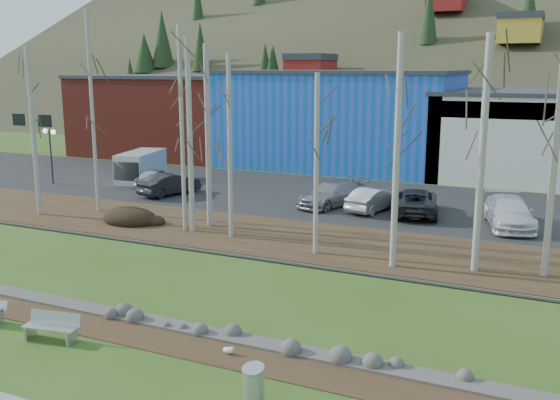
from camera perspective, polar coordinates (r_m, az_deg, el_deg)
The scene contains 32 objects.
ground at distance 20.04m, azimuth -17.10°, elevation -13.79°, with size 200.00×200.00×0.00m, color #355015.
dirt_strip at distance 21.48m, azimuth -13.31°, elevation -11.72°, with size 80.00×1.80×0.03m, color #382616.
near_bank_rocks at distance 22.21m, azimuth -11.70°, elevation -10.87°, with size 80.00×0.80×0.50m, color #47423D, non-canonical shape.
river at distance 25.37m, azimuth -6.18°, elevation -7.73°, with size 80.00×8.00×0.90m, color black, non-canonical shape.
far_bank_rocks at distance 28.78m, azimuth -1.98°, elevation -5.25°, with size 80.00×0.80×0.46m, color #47423D, non-canonical shape.
far_bank at distance 31.53m, azimuth 0.64°, elevation -3.56°, with size 80.00×7.00×0.15m, color #382616.
parking_lot at distance 41.06m, azimuth 6.64°, elevation 0.04°, with size 80.00×14.00×0.14m, color black.
building_brick at distance 63.82m, azimuth -10.19°, elevation 7.68°, with size 16.32×12.24×7.80m.
building_blue at distance 55.54m, azimuth 5.38°, elevation 7.45°, with size 20.40×12.24×8.30m.
hillside at distance 98.41m, azimuth 18.21°, elevation 16.69°, with size 160.00×72.00×35.00m, color #2E2B1C, non-canonical shape.
bench_intact at distance 21.53m, azimuth -20.11°, elevation -10.82°, with size 1.88×0.84×0.91m.
litter_bin at distance 16.75m, azimuth -2.43°, elevation -16.74°, with size 0.57×0.57×0.98m, color #B4B7B9.
seagull at distance 19.49m, azimuth -4.75°, elevation -13.51°, with size 0.40×0.19×0.29m.
dirt_mound at distance 35.40m, azimuth -13.58°, elevation -1.50°, with size 3.22×2.27×0.63m, color black.
birch_0 at distance 38.31m, azimuth -21.63°, elevation 5.80°, with size 0.27×0.27×9.58m.
birch_1 at distance 37.85m, azimuth -16.77°, elevation 7.62°, with size 0.20×0.20×11.64m.
birch_2 at distance 33.18m, azimuth -6.61°, elevation 5.73°, with size 0.29×0.29×9.60m.
birch_3 at distance 32.37m, azimuth -8.95°, elevation 6.34°, with size 0.21×0.21×10.53m.
birch_4 at distance 32.22m, azimuth -8.25°, elevation 5.74°, with size 0.28×0.28×9.87m.
birch_5 at distance 30.87m, azimuth -4.61°, elevation 4.83°, with size 0.22×0.22×9.09m.
birch_6 at distance 28.09m, azimuth 3.34°, elevation 3.20°, with size 0.22×0.22×8.19m.
birch_7 at distance 26.70m, azimuth 17.98°, elevation 3.87°, with size 0.30×0.30×9.76m.
birch_8 at distance 26.41m, azimuth 10.64°, elevation 4.21°, with size 0.28×0.28×9.80m.
birch_9 at distance 26.91m, azimuth 23.97°, elevation 5.25°, with size 0.27×0.27×11.41m.
street_lamp at distance 48.43m, azimuth -20.29°, elevation 5.10°, with size 1.49×0.73×4.04m.
car_0 at distance 45.64m, azimuth -11.34°, elevation 2.06°, with size 1.61×4.00×1.36m, color silver.
car_1 at distance 42.50m, azimuth -10.07°, elevation 1.44°, with size 1.54×4.40×1.45m, color black.
car_2 at distance 38.66m, azimuth 4.79°, elevation 0.57°, with size 2.09×5.15×1.49m, color gray.
car_3 at distance 37.58m, azimuth 8.50°, elevation 0.07°, with size 1.48×4.25×1.40m, color silver.
car_4 at distance 37.19m, azimuth 12.25°, elevation -0.13°, with size 2.49×5.40×1.50m, color #2B2A2D.
car_5 at distance 35.63m, azimuth 20.19°, elevation -1.06°, with size 2.21×5.43×1.58m, color white.
van_grey at distance 48.06m, azimuth -12.69°, elevation 2.99°, with size 3.14×5.35×2.19m.
Camera 1 is at (12.40, -13.22, 8.55)m, focal length 40.00 mm.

